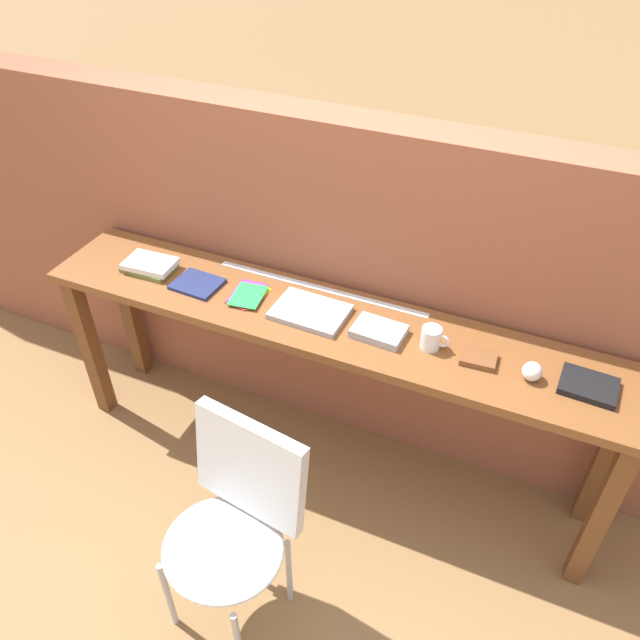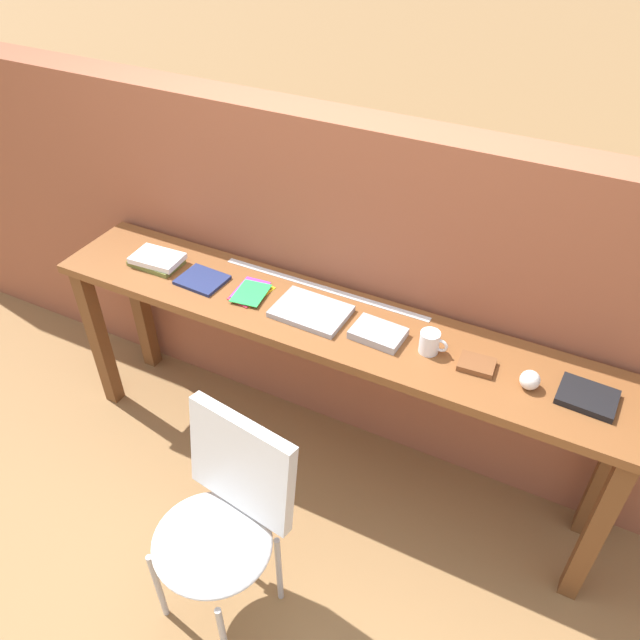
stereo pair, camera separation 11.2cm
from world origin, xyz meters
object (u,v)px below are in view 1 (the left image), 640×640
magazine_cycling (197,284)px  book_repair_rightmost (589,386)px  chair_white_moulded (233,521)px  mug (432,338)px  pamphlet_pile_colourful (248,295)px  leather_journal_brown (479,358)px  sports_ball_small (532,371)px  book_stack_leftmost (150,266)px  book_open_centre (310,312)px

magazine_cycling → book_repair_rightmost: size_ratio=1.01×
chair_white_moulded → mug: size_ratio=8.10×
chair_white_moulded → pamphlet_pile_colourful: pamphlet_pile_colourful is taller
leather_journal_brown → sports_ball_small: 0.20m
chair_white_moulded → book_stack_leftmost: book_stack_leftmost is taller
chair_white_moulded → book_stack_leftmost: bearing=137.1°
mug → book_repair_rightmost: size_ratio=0.56×
magazine_cycling → book_open_centre: size_ratio=0.66×
magazine_cycling → leather_journal_brown: 1.22m
book_stack_leftmost → book_repair_rightmost: bearing=0.3°
sports_ball_small → book_repair_rightmost: sports_ball_small is taller
book_open_centre → leather_journal_brown: size_ratio=2.30×
book_stack_leftmost → pamphlet_pile_colourful: (0.49, 0.00, -0.02)m
magazine_cycling → sports_ball_small: size_ratio=2.76×
book_open_centre → leather_journal_brown: (0.69, -0.00, 0.00)m
chair_white_moulded → sports_ball_small: bearing=42.1°
book_stack_leftmost → mug: mug is taller
magazine_cycling → mug: 1.03m
book_stack_leftmost → leather_journal_brown: (1.47, -0.00, -0.01)m
pamphlet_pile_colourful → book_open_centre: 0.29m
magazine_cycling → sports_ball_small: sports_ball_small is taller
pamphlet_pile_colourful → book_open_centre: size_ratio=0.68×
book_repair_rightmost → book_open_centre: bearing=-176.4°
leather_journal_brown → book_repair_rightmost: 0.39m
book_open_centre → leather_journal_brown: same height
pamphlet_pile_colourful → magazine_cycling: bearing=-176.0°
leather_journal_brown → book_repair_rightmost: same height
leather_journal_brown → book_repair_rightmost: bearing=-1.9°
leather_journal_brown → book_open_centre: bearing=175.9°
leather_journal_brown → sports_ball_small: sports_ball_small is taller
mug → pamphlet_pile_colourful: bearing=179.8°
pamphlet_pile_colourful → mug: bearing=-0.2°
chair_white_moulded → book_open_centre: bearing=93.6°
book_repair_rightmost → book_stack_leftmost: bearing=-176.7°
pamphlet_pile_colourful → sports_ball_small: size_ratio=2.82×
book_stack_leftmost → book_open_centre: bearing=-0.1°
book_open_centre → leather_journal_brown: bearing=1.5°
book_stack_leftmost → sports_ball_small: bearing=-0.8°
magazine_cycling → book_open_centre: (0.53, 0.01, 0.00)m
chair_white_moulded → book_open_centre: size_ratio=2.99×
magazine_cycling → pamphlet_pile_colourful: bearing=7.1°
book_open_centre → book_repair_rightmost: 1.08m
mug → sports_ball_small: bearing=-3.3°
book_open_centre → sports_ball_small: sports_ball_small is taller
mug → sports_ball_small: (0.38, -0.02, -0.01)m
magazine_cycling → pamphlet_pile_colourful: (0.24, 0.02, 0.00)m
book_stack_leftmost → leather_journal_brown: 1.47m
pamphlet_pile_colourful → book_repair_rightmost: size_ratio=1.03×
magazine_cycling → mug: (1.03, 0.01, 0.04)m
book_open_centre → book_repair_rightmost: size_ratio=1.53×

